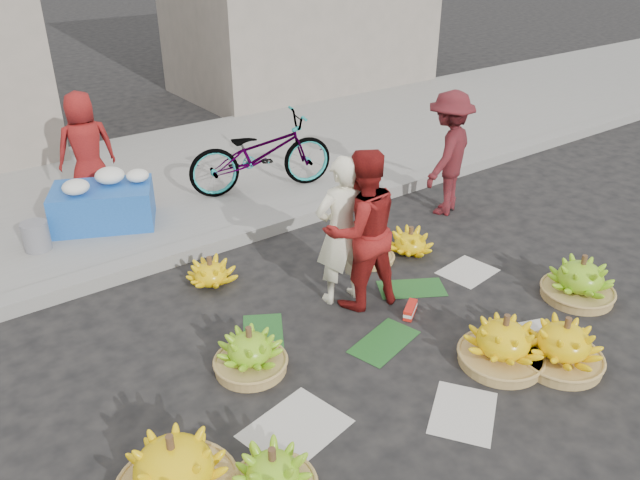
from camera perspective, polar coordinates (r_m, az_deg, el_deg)
ground at (r=5.67m, az=5.31°, el=-7.95°), size 80.00×80.00×0.00m
curb at (r=7.18m, az=-6.20°, el=0.81°), size 40.00×0.25×0.15m
sidewalk at (r=8.92m, az=-13.09°, el=5.61°), size 40.00×4.00×0.12m
newspaper_scatter at (r=5.23m, az=11.17°, el=-11.92°), size 3.20×1.80×0.00m
banana_leaves at (r=5.74m, az=3.24°, el=-7.34°), size 2.00×1.00×0.00m
banana_bunch_0 at (r=4.22m, az=-13.19°, el=-19.83°), size 0.77×0.77×0.51m
banana_bunch_1 at (r=4.19m, az=-4.31°, el=-20.74°), size 0.54×0.54×0.39m
banana_bunch_2 at (r=5.34m, az=16.39°, el=-8.98°), size 0.69×0.69×0.47m
banana_bunch_3 at (r=5.48m, az=21.35°, el=-8.91°), size 0.67×0.67×0.46m
banana_bunch_4 at (r=6.46m, az=22.67°, el=-3.35°), size 0.67×0.67×0.46m
banana_bunch_5 at (r=6.86m, az=8.25°, el=-0.14°), size 0.51×0.51×0.31m
banana_bunch_6 at (r=5.11m, az=-6.42°, el=-10.15°), size 0.58×0.58×0.41m
banana_bunch_7 at (r=6.31m, az=-9.98°, el=-2.94°), size 0.61×0.61×0.30m
basket_spare at (r=6.70m, az=4.66°, el=-1.66°), size 0.64×0.64×0.06m
incense_stack at (r=5.84m, az=8.26°, el=-6.32°), size 0.25×0.20×0.10m
vendor_cream at (r=5.69m, az=1.96°, el=0.83°), size 0.57×0.42×1.45m
vendor_red at (r=5.63m, az=3.80°, el=0.91°), size 0.84×0.70×1.53m
man_striped at (r=7.69m, az=11.63°, el=7.74°), size 1.12×0.91×1.51m
flower_table at (r=7.51m, az=-19.16°, el=3.21°), size 1.28×1.08×0.63m
grey_bucket at (r=7.24m, az=-24.53°, el=0.32°), size 0.27×0.27×0.31m
flower_vendor at (r=8.04m, az=-20.60°, el=7.82°), size 0.72×0.51×1.38m
bicycle at (r=8.01m, az=-5.41°, el=7.89°), size 1.10×1.97×0.98m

